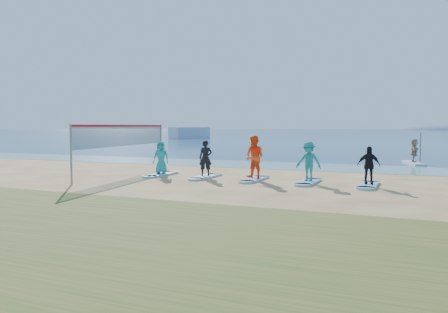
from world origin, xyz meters
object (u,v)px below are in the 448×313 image
at_px(student_0, 161,157).
at_px(student_1, 206,158).
at_px(student_4, 369,165).
at_px(paddleboarder, 414,151).
at_px(surfboard_1, 206,177).
at_px(surfboard_4, 368,185).
at_px(surfboard_2, 254,179).
at_px(boat_offshore_a, 190,138).
at_px(student_2, 255,157).
at_px(student_3, 309,161).
at_px(paddleboard, 414,163).
at_px(surfboard_0, 161,174).
at_px(surfboard_3, 308,182).
at_px(volleyball_net, 125,136).

xyz_separation_m(student_0, student_1, (2.41, 0.00, 0.04)).
distance_m(student_0, student_4, 9.66).
relative_size(paddleboarder, surfboard_1, 0.67).
height_order(student_1, surfboard_4, student_1).
bearing_deg(surfboard_1, student_0, 180.00).
bearing_deg(surfboard_2, boat_offshore_a, 120.31).
xyz_separation_m(student_2, student_3, (2.41, 0.00, -0.11)).
bearing_deg(boat_offshore_a, paddleboard, -32.56).
xyz_separation_m(paddleboarder, surfboard_0, (-11.38, -11.86, -0.81)).
xyz_separation_m(paddleboarder, student_3, (-4.14, -11.86, 0.07)).
xyz_separation_m(paddleboarder, surfboard_3, (-4.14, -11.86, -0.81)).
xyz_separation_m(surfboard_0, student_3, (7.24, 0.00, 0.88)).
height_order(student_0, student_3, student_3).
distance_m(paddleboarder, student_0, 16.44).
height_order(volleyball_net, paddleboarder, volleyball_net).
bearing_deg(surfboard_0, student_1, 0.00).
distance_m(boat_offshore_a, surfboard_0, 63.93).
xyz_separation_m(paddleboard, student_3, (-4.14, -11.86, 0.86)).
height_order(paddleboard, student_4, student_4).
bearing_deg(student_0, surfboard_1, -13.38).
xyz_separation_m(surfboard_2, student_4, (4.83, 0.00, 0.80)).
bearing_deg(student_2, student_0, -159.35).
distance_m(student_2, surfboard_4, 4.93).
height_order(paddleboard, surfboard_2, paddleboard).
bearing_deg(volleyball_net, boat_offshore_a, 114.82).
xyz_separation_m(surfboard_1, surfboard_3, (4.83, 0.00, 0.00)).
bearing_deg(student_0, student_2, -13.38).
height_order(student_3, surfboard_4, student_3).
relative_size(student_0, surfboard_2, 0.72).
bearing_deg(surfboard_4, volleyball_net, 179.56).
distance_m(student_2, surfboard_3, 2.61).
height_order(student_1, student_3, student_3).
bearing_deg(surfboard_4, surfboard_2, 180.00).
bearing_deg(surfboard_2, surfboard_1, 180.00).
relative_size(surfboard_1, student_3, 1.32).
bearing_deg(student_4, paddleboarder, 71.05).
height_order(surfboard_1, student_4, student_4).
height_order(volleyball_net, paddleboard, volleyball_net).
height_order(surfboard_2, student_4, student_4).
distance_m(paddleboarder, student_2, 13.55).
bearing_deg(student_0, volleyball_net, 164.22).
bearing_deg(surfboard_1, paddleboarder, 52.90).
xyz_separation_m(student_0, student_3, (7.24, 0.00, 0.04)).
height_order(student_0, surfboard_1, student_0).
distance_m(paddleboard, surfboard_2, 13.55).
height_order(volleyball_net, student_3, volleyball_net).
distance_m(paddleboarder, surfboard_4, 12.01).
xyz_separation_m(paddleboarder, student_4, (-1.73, -11.86, -0.01)).
xyz_separation_m(student_1, student_3, (4.83, 0.00, 0.01)).
xyz_separation_m(boat_offshore_a, student_4, (38.25, -57.18, 0.84)).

